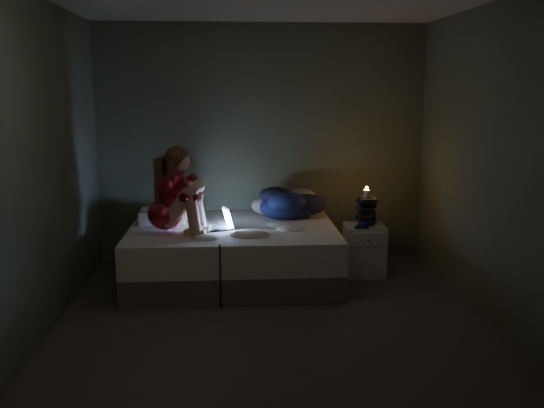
{
  "coord_description": "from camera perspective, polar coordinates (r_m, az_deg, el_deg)",
  "views": [
    {
      "loc": [
        -0.33,
        -4.66,
        1.91
      ],
      "look_at": [
        0.05,
        1.0,
        0.8
      ],
      "focal_mm": 39.24,
      "sensor_mm": 36.0,
      "label": 1
    }
  ],
  "objects": [
    {
      "name": "phone",
      "position": [
        6.04,
        8.41,
        -2.19
      ],
      "size": [
        0.12,
        0.16,
        0.01
      ],
      "primitive_type": "cube",
      "rotation": [
        0.0,
        0.0,
        -0.41
      ],
      "color": "black",
      "rests_on": "nightstand"
    },
    {
      "name": "floor",
      "position": [
        5.05,
        0.2,
        -11.28
      ],
      "size": [
        3.6,
        3.8,
        0.02
      ],
      "primitive_type": "cube",
      "color": "#3D3733",
      "rests_on": "ground"
    },
    {
      "name": "candle",
      "position": [
        6.14,
        9.06,
        1.04
      ],
      "size": [
        0.07,
        0.07,
        0.08
      ],
      "primitive_type": "cylinder",
      "color": "beige",
      "rests_on": "book_stack"
    },
    {
      "name": "book_stack",
      "position": [
        6.17,
        9.01,
        -0.62
      ],
      "size": [
        0.19,
        0.25,
        0.28
      ],
      "primitive_type": null,
      "color": "black",
      "rests_on": "nightstand"
    },
    {
      "name": "blue_orb",
      "position": [
        5.98,
        8.97,
        -1.99
      ],
      "size": [
        0.08,
        0.08,
        0.08
      ],
      "primitive_type": "sphere",
      "color": "#08084E",
      "rests_on": "nightstand"
    },
    {
      "name": "bed",
      "position": [
        5.98,
        -3.73,
        -4.77
      ],
      "size": [
        2.03,
        1.52,
        0.56
      ],
      "primitive_type": null,
      "color": "silver",
      "rests_on": "ground"
    },
    {
      "name": "woman",
      "position": [
        5.68,
        -10.26,
        1.38
      ],
      "size": [
        0.58,
        0.46,
        0.83
      ],
      "primitive_type": null,
      "rotation": [
        0.0,
        0.0,
        -0.26
      ],
      "color": "maroon",
      "rests_on": "bed"
    },
    {
      "name": "nightstand",
      "position": [
        6.21,
        8.84,
        -4.4
      ],
      "size": [
        0.41,
        0.36,
        0.53
      ],
      "primitive_type": "cube",
      "rotation": [
        0.0,
        0.0,
        -0.02
      ],
      "color": "white",
      "rests_on": "ground"
    },
    {
      "name": "wall_front",
      "position": [
        2.83,
        2.95,
        -1.36
      ],
      "size": [
        3.6,
        0.02,
        2.6
      ],
      "primitive_type": "cube",
      "color": "#5A614E",
      "rests_on": "ground"
    },
    {
      "name": "pillow",
      "position": [
        6.16,
        -10.36,
        -1.15
      ],
      "size": [
        0.46,
        0.33,
        0.13
      ],
      "primitive_type": "cube",
      "color": "white",
      "rests_on": "bed"
    },
    {
      "name": "wall_left",
      "position": [
        4.92,
        -21.34,
        3.2
      ],
      "size": [
        0.02,
        3.8,
        2.6
      ],
      "primitive_type": "cube",
      "color": "#5A614E",
      "rests_on": "ground"
    },
    {
      "name": "wall_right",
      "position": [
        5.16,
        20.73,
        3.58
      ],
      "size": [
        0.02,
        3.8,
        2.6
      ],
      "primitive_type": "cube",
      "color": "#5A614E",
      "rests_on": "ground"
    },
    {
      "name": "laptop",
      "position": [
        5.78,
        -5.38,
        -1.42
      ],
      "size": [
        0.36,
        0.31,
        0.21
      ],
      "primitive_type": null,
      "rotation": [
        0.0,
        0.0,
        0.37
      ],
      "color": "black",
      "rests_on": "bed"
    },
    {
      "name": "wall_back",
      "position": [
        6.6,
        -0.97,
        5.78
      ],
      "size": [
        3.6,
        0.02,
        2.6
      ],
      "primitive_type": "cube",
      "color": "#5A614E",
      "rests_on": "ground"
    },
    {
      "name": "clothes_pile",
      "position": [
        6.27,
        1.27,
        0.22
      ],
      "size": [
        0.68,
        0.61,
        0.34
      ],
      "primitive_type": null,
      "rotation": [
        0.0,
        0.0,
        -0.3
      ],
      "color": "#141E3F",
      "rests_on": "bed"
    }
  ]
}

